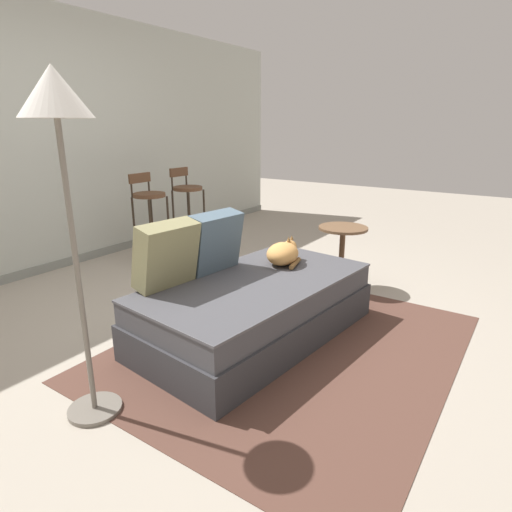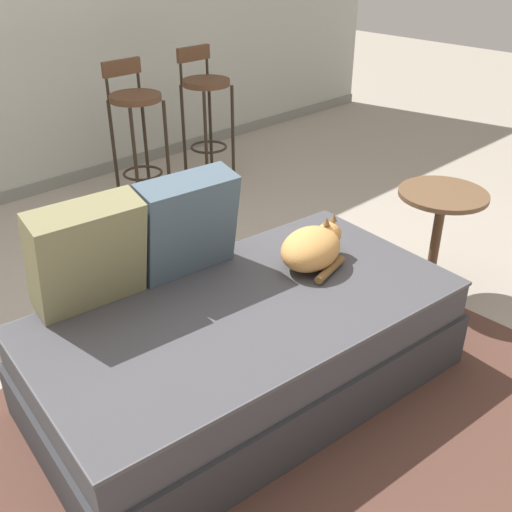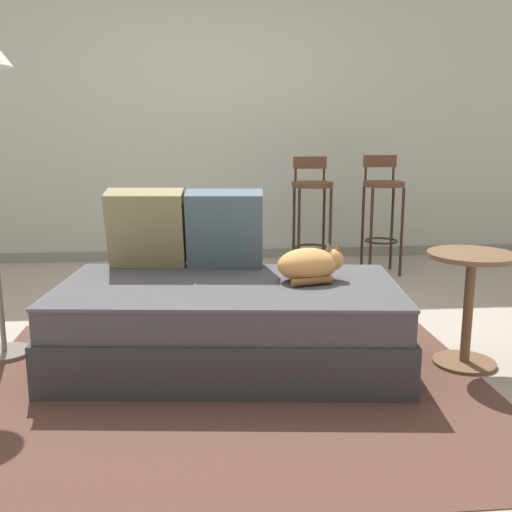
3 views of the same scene
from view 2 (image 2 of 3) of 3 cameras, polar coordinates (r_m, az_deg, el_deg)
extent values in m
plane|color=#A89E8E|center=(2.89, -6.34, -8.39)|extent=(16.00, 16.00, 0.00)
cube|color=brown|center=(2.50, 4.01, -15.47)|extent=(2.44, 2.03, 0.01)
cube|color=#353539|center=(2.57, -0.88, -10.14)|extent=(1.83, 1.11, 0.25)
cube|color=#47474C|center=(2.44, -0.92, -6.27)|extent=(1.79, 1.07, 0.17)
cube|color=#525257|center=(2.40, -0.94, -4.74)|extent=(1.80, 1.08, 0.02)
cube|color=#847F56|center=(2.36, -15.78, 0.09)|extent=(0.45, 0.28, 0.45)
cube|color=#4C6070|center=(2.52, -6.76, 3.00)|extent=(0.44, 0.27, 0.44)
ellipsoid|color=tan|center=(2.62, 5.23, 0.70)|extent=(0.37, 0.31, 0.17)
sphere|color=tan|center=(2.71, 6.98, 2.12)|extent=(0.11, 0.11, 0.11)
cone|color=brown|center=(2.66, 6.73, 3.35)|extent=(0.03, 0.03, 0.04)
cone|color=brown|center=(2.69, 7.42, 3.66)|extent=(0.03, 0.03, 0.04)
cylinder|color=brown|center=(2.59, 7.07, -1.27)|extent=(0.22, 0.09, 0.04)
cylinder|color=#2D2319|center=(4.04, -11.39, 8.60)|extent=(0.02, 0.02, 0.74)
cylinder|color=#2D2319|center=(4.18, -8.43, 9.54)|extent=(0.02, 0.02, 0.74)
cylinder|color=#2D2319|center=(4.25, -13.33, 9.42)|extent=(0.02, 0.02, 0.74)
cylinder|color=#2D2319|center=(4.38, -10.45, 10.30)|extent=(0.02, 0.02, 0.74)
torus|color=#2D2319|center=(4.26, -10.73, 7.77)|extent=(0.28, 0.28, 0.02)
cylinder|color=brown|center=(4.10, -11.42, 14.58)|extent=(0.34, 0.34, 0.04)
cylinder|color=#2D2319|center=(4.13, -14.00, 15.50)|extent=(0.02, 0.02, 0.19)
cylinder|color=#2D2319|center=(4.25, -11.14, 16.18)|extent=(0.02, 0.02, 0.19)
cube|color=brown|center=(4.17, -12.70, 17.12)|extent=(0.28, 0.03, 0.10)
cylinder|color=#2D2319|center=(4.37, -4.79, 10.65)|extent=(0.02, 0.02, 0.74)
cylinder|color=#2D2319|center=(4.53, -2.22, 11.40)|extent=(0.02, 0.02, 0.74)
cylinder|color=#2D2319|center=(4.56, -6.89, 11.36)|extent=(0.02, 0.02, 0.74)
cylinder|color=#2D2319|center=(4.71, -4.36, 12.07)|extent=(0.02, 0.02, 0.74)
torus|color=#2D2319|center=(4.57, -4.52, 10.31)|extent=(0.28, 0.28, 0.02)
cylinder|color=brown|center=(4.44, -4.77, 16.15)|extent=(0.34, 0.34, 0.04)
cylinder|color=#2D2319|center=(4.45, -7.17, 17.12)|extent=(0.02, 0.02, 0.20)
cylinder|color=#2D2319|center=(4.59, -4.69, 17.63)|extent=(0.02, 0.02, 0.20)
cube|color=brown|center=(4.50, -5.98, 18.63)|extent=(0.28, 0.03, 0.10)
cylinder|color=brown|center=(3.24, 16.64, 0.86)|extent=(0.05, 0.05, 0.57)
cylinder|color=brown|center=(3.37, 15.99, -3.23)|extent=(0.32, 0.32, 0.02)
cylinder|color=brown|center=(3.12, 17.41, 5.64)|extent=(0.44, 0.44, 0.02)
camera|label=1|loc=(1.04, -129.81, -37.33)|focal=30.00mm
camera|label=3|loc=(1.99, 87.67, -17.91)|focal=42.00mm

